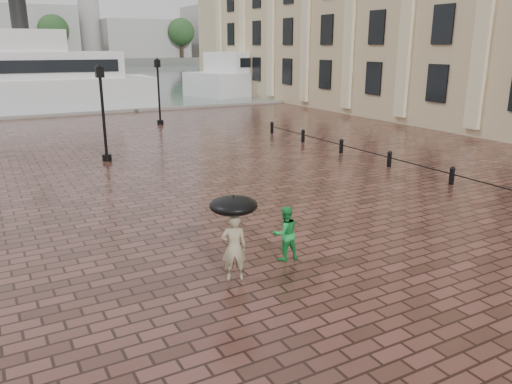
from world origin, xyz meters
TOP-DOWN VIEW (x-y plane):
  - ground at (0.00, 0.00)m, footprint 300.00×300.00m
  - quay_edge at (0.00, 32.00)m, footprint 80.00×0.60m
  - distant_skyline at (48.14, 150.00)m, footprint 102.50×22.00m
  - bollard_row at (14.00, 6.50)m, footprint 0.22×21.22m
  - adult_pedestrian at (2.67, -0.39)m, footprint 0.69×0.58m
  - child_pedestrian at (4.33, 0.03)m, footprint 0.74×0.61m
  - ferry_far at (31.70, 43.45)m, footprint 27.43×13.05m
  - umbrella at (2.67, -0.39)m, footprint 1.10×1.10m

SIDE VIEW (x-z plane):
  - ground at x=0.00m, z-range 0.00..0.00m
  - quay_edge at x=0.00m, z-range -0.15..0.15m
  - bollard_row at x=14.00m, z-range 0.03..0.76m
  - child_pedestrian at x=4.33m, z-range 0.00..1.43m
  - adult_pedestrian at x=2.67m, z-range 0.00..1.62m
  - umbrella at x=2.67m, z-range 1.27..2.39m
  - ferry_far at x=31.70m, z-range -1.75..7.01m
  - distant_skyline at x=48.14m, z-range -7.05..25.95m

